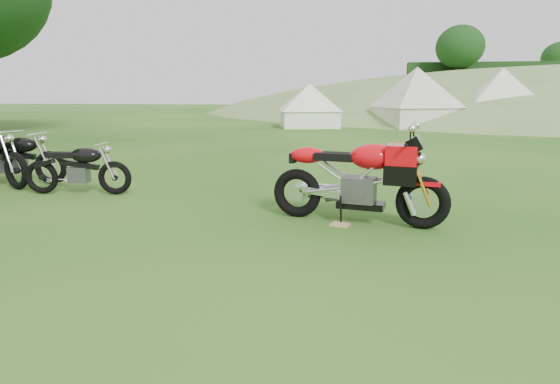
% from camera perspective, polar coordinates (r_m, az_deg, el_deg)
% --- Properties ---
extents(ground, '(120.00, 120.00, 0.00)m').
position_cam_1_polar(ground, '(5.26, -1.59, -6.41)').
color(ground, '#1A5111').
rests_on(ground, ground).
extents(sport_motorcycle, '(2.25, 1.00, 1.31)m').
position_cam_1_polar(sport_motorcycle, '(6.08, 9.47, 2.32)').
color(sport_motorcycle, red).
rests_on(sport_motorcycle, ground).
extents(plywood_board, '(0.27, 0.24, 0.02)m').
position_cam_1_polar(plywood_board, '(6.05, 7.32, -3.96)').
color(plywood_board, tan).
rests_on(plywood_board, ground).
extents(vintage_moto_b, '(1.94, 0.55, 1.01)m').
position_cam_1_polar(vintage_moto_b, '(9.93, -29.65, 3.76)').
color(vintage_moto_b, black).
rests_on(vintage_moto_b, ground).
extents(vintage_moto_c, '(1.77, 0.56, 0.91)m').
position_cam_1_polar(vintage_moto_c, '(8.42, -23.49, 2.79)').
color(vintage_moto_c, black).
rests_on(vintage_moto_c, ground).
extents(tent_left, '(3.13, 3.13, 2.28)m').
position_cam_1_polar(tent_left, '(23.08, 3.59, 10.73)').
color(tent_left, white).
rests_on(tent_left, ground).
extents(tent_mid, '(4.13, 4.13, 2.77)m').
position_cam_1_polar(tent_mid, '(23.95, 16.21, 10.91)').
color(tent_mid, beige).
rests_on(tent_mid, ground).
extents(tent_right, '(3.36, 3.36, 2.77)m').
position_cam_1_polar(tent_right, '(26.18, 25.33, 10.30)').
color(tent_right, silver).
rests_on(tent_right, ground).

